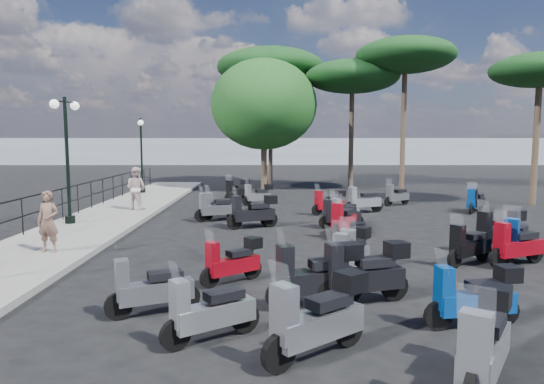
{
  "coord_description": "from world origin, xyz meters",
  "views": [
    {
      "loc": [
        -0.46,
        -13.32,
        2.99
      ],
      "look_at": [
        -0.45,
        2.74,
        1.2
      ],
      "focal_mm": 32.0,
      "sensor_mm": 36.0,
      "label": 1
    }
  ],
  "objects_px": {
    "scooter_8": "(353,249)",
    "scooter_10": "(222,206)",
    "scooter_1": "(209,313)",
    "scooter_19": "(516,246)",
    "lamp_post_1": "(67,152)",
    "scooter_13": "(364,274)",
    "scooter_11": "(258,195)",
    "scooter_7": "(151,290)",
    "scooter_18": "(474,298)",
    "scooter_17": "(363,201)",
    "lamp_post_2": "(141,150)",
    "pine_3": "(540,71)",
    "scooter_27": "(500,231)",
    "scooter_14": "(351,254)",
    "scooter_16": "(329,203)",
    "scooter_4": "(216,209)",
    "scooter_6": "(317,319)",
    "scooter_22": "(344,214)",
    "scooter_20": "(468,246)",
    "scooter_15": "(340,215)",
    "scooter_26": "(515,241)",
    "scooter_12": "(485,346)",
    "scooter_9": "(253,212)",
    "scooter_5": "(237,191)",
    "scooter_30": "(317,276)",
    "pine_0": "(352,77)",
    "woman": "(48,221)",
    "pine_2": "(270,68)",
    "scooter_21": "(343,221)",
    "scooter_28": "(477,201)",
    "broadleaf_tree": "(264,105)",
    "scooter_3": "(249,214)",
    "pedestrian_far": "(136,188)",
    "scooter_23": "(396,196)",
    "scooter_29": "(472,201)"
  },
  "relations": [
    {
      "from": "lamp_post_2",
      "to": "scooter_21",
      "type": "height_order",
      "value": "lamp_post_2"
    },
    {
      "from": "scooter_3",
      "to": "pine_2",
      "type": "bearing_deg",
      "value": -13.24
    },
    {
      "from": "woman",
      "to": "scooter_9",
      "type": "relative_size",
      "value": 0.92
    },
    {
      "from": "scooter_8",
      "to": "scooter_9",
      "type": "relative_size",
      "value": 0.95
    },
    {
      "from": "pine_2",
      "to": "lamp_post_1",
      "type": "bearing_deg",
      "value": -113.73
    },
    {
      "from": "scooter_13",
      "to": "scooter_18",
      "type": "distance_m",
      "value": 1.88
    },
    {
      "from": "scooter_11",
      "to": "scooter_18",
      "type": "xyz_separation_m",
      "value": [
        3.8,
        -14.14,
        0.03
      ]
    },
    {
      "from": "scooter_4",
      "to": "scooter_16",
      "type": "bearing_deg",
      "value": -94.39
    },
    {
      "from": "lamp_post_1",
      "to": "scooter_14",
      "type": "height_order",
      "value": "lamp_post_1"
    },
    {
      "from": "scooter_8",
      "to": "scooter_10",
      "type": "relative_size",
      "value": 1.15
    },
    {
      "from": "lamp_post_2",
      "to": "pine_3",
      "type": "bearing_deg",
      "value": -27.85
    },
    {
      "from": "scooter_15",
      "to": "scooter_18",
      "type": "bearing_deg",
      "value": 173.98
    },
    {
      "from": "lamp_post_2",
      "to": "scooter_9",
      "type": "bearing_deg",
      "value": -73.37
    },
    {
      "from": "scooter_28",
      "to": "broadleaf_tree",
      "type": "bearing_deg",
      "value": -5.15
    },
    {
      "from": "scooter_5",
      "to": "scooter_18",
      "type": "height_order",
      "value": "scooter_5"
    },
    {
      "from": "scooter_11",
      "to": "scooter_7",
      "type": "bearing_deg",
      "value": 146.09
    },
    {
      "from": "scooter_19",
      "to": "scooter_21",
      "type": "height_order",
      "value": "scooter_21"
    },
    {
      "from": "scooter_20",
      "to": "scooter_16",
      "type": "bearing_deg",
      "value": -18.39
    },
    {
      "from": "scooter_6",
      "to": "scooter_22",
      "type": "bearing_deg",
      "value": -48.85
    },
    {
      "from": "scooter_9",
      "to": "scooter_27",
      "type": "xyz_separation_m",
      "value": [
        6.66,
        -3.29,
        -0.01
      ]
    },
    {
      "from": "scooter_1",
      "to": "scooter_19",
      "type": "bearing_deg",
      "value": -91.29
    },
    {
      "from": "lamp_post_1",
      "to": "scooter_12",
      "type": "bearing_deg",
      "value": -30.63
    },
    {
      "from": "scooter_15",
      "to": "scooter_26",
      "type": "bearing_deg",
      "value": -151.82
    },
    {
      "from": "scooter_22",
      "to": "scooter_29",
      "type": "height_order",
      "value": "scooter_29"
    },
    {
      "from": "pedestrian_far",
      "to": "scooter_14",
      "type": "relative_size",
      "value": 1.17
    },
    {
      "from": "pedestrian_far",
      "to": "scooter_26",
      "type": "distance_m",
      "value": 13.7
    },
    {
      "from": "scooter_15",
      "to": "pine_3",
      "type": "height_order",
      "value": "pine_3"
    },
    {
      "from": "scooter_12",
      "to": "scooter_5",
      "type": "bearing_deg",
      "value": -43.1
    },
    {
      "from": "lamp_post_1",
      "to": "pine_0",
      "type": "distance_m",
      "value": 17.49
    },
    {
      "from": "scooter_10",
      "to": "scooter_13",
      "type": "height_order",
      "value": "scooter_13"
    },
    {
      "from": "scooter_17",
      "to": "lamp_post_2",
      "type": "bearing_deg",
      "value": 38.88
    },
    {
      "from": "woman",
      "to": "scooter_30",
      "type": "distance_m",
      "value": 7.3
    },
    {
      "from": "scooter_15",
      "to": "scooter_20",
      "type": "relative_size",
      "value": 1.14
    },
    {
      "from": "lamp_post_1",
      "to": "scooter_13",
      "type": "xyz_separation_m",
      "value": [
        8.43,
        -7.55,
        -1.98
      ]
    },
    {
      "from": "scooter_27",
      "to": "lamp_post_1",
      "type": "bearing_deg",
      "value": 50.65
    },
    {
      "from": "scooter_10",
      "to": "scooter_23",
      "type": "height_order",
      "value": "scooter_10"
    },
    {
      "from": "scooter_3",
      "to": "scooter_21",
      "type": "height_order",
      "value": "scooter_21"
    },
    {
      "from": "scooter_13",
      "to": "scooter_16",
      "type": "distance_m",
      "value": 10.4
    },
    {
      "from": "scooter_18",
      "to": "scooter_21",
      "type": "relative_size",
      "value": 1.04
    },
    {
      "from": "scooter_17",
      "to": "scooter_28",
      "type": "relative_size",
      "value": 1.29
    },
    {
      "from": "scooter_5",
      "to": "scooter_29",
      "type": "height_order",
      "value": "scooter_5"
    },
    {
      "from": "scooter_6",
      "to": "scooter_17",
      "type": "relative_size",
      "value": 0.93
    },
    {
      "from": "scooter_11",
      "to": "scooter_17",
      "type": "distance_m",
      "value": 4.85
    },
    {
      "from": "scooter_14",
      "to": "scooter_16",
      "type": "bearing_deg",
      "value": -60.64
    },
    {
      "from": "scooter_3",
      "to": "scooter_16",
      "type": "height_order",
      "value": "scooter_3"
    },
    {
      "from": "scooter_19",
      "to": "scooter_21",
      "type": "bearing_deg",
      "value": 21.71
    },
    {
      "from": "scooter_30",
      "to": "scooter_19",
      "type": "bearing_deg",
      "value": -78.01
    },
    {
      "from": "scooter_6",
      "to": "scooter_7",
      "type": "relative_size",
      "value": 1.01
    },
    {
      "from": "scooter_5",
      "to": "scooter_21",
      "type": "distance_m",
      "value": 9.18
    },
    {
      "from": "woman",
      "to": "pine_2",
      "type": "xyz_separation_m",
      "value": [
        5.5,
        19.36,
        6.51
      ]
    }
  ]
}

